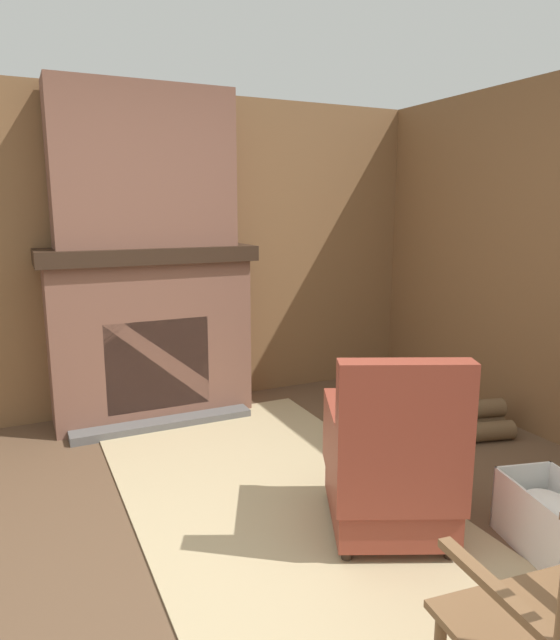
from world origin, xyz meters
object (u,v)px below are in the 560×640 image
(laundry_basket, at_px, (553,520))
(decorative_plate_on_mantel, at_px, (146,230))
(storage_case, at_px, (186,237))
(firewood_stack, at_px, (475,421))
(oil_lamp_vase, at_px, (71,232))
(armchair, at_px, (390,466))

(laundry_basket, height_order, decorative_plate_on_mantel, decorative_plate_on_mantel)
(storage_case, relative_size, decorative_plate_on_mantel, 0.94)
(firewood_stack, height_order, laundry_basket, laundry_basket)
(laundry_basket, relative_size, decorative_plate_on_mantel, 2.32)
(firewood_stack, relative_size, storage_case, 2.14)
(firewood_stack, distance_m, laundry_basket, 1.42)
(decorative_plate_on_mantel, bearing_deg, oil_lamp_vase, -87.82)
(laundry_basket, xyz_separation_m, oil_lamp_vase, (-2.59, -1.77, 1.24))
(armchair, xyz_separation_m, storage_case, (-2.13, -0.36, 1.00))
(armchair, relative_size, firewood_stack, 1.90)
(firewood_stack, distance_m, oil_lamp_vase, 3.11)
(oil_lamp_vase, bearing_deg, firewood_stack, 61.12)
(oil_lamp_vase, xyz_separation_m, decorative_plate_on_mantel, (-0.02, 0.52, 0.01))
(firewood_stack, bearing_deg, laundry_basket, -29.96)
(oil_lamp_vase, height_order, decorative_plate_on_mantel, oil_lamp_vase)
(laundry_basket, distance_m, oil_lamp_vase, 3.37)
(firewood_stack, bearing_deg, armchair, -59.31)
(firewood_stack, distance_m, decorative_plate_on_mantel, 2.73)
(armchair, distance_m, firewood_stack, 1.53)
(armchair, height_order, storage_case, storage_case)
(armchair, xyz_separation_m, oil_lamp_vase, (-2.13, -1.18, 1.05))
(laundry_basket, distance_m, decorative_plate_on_mantel, 3.15)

